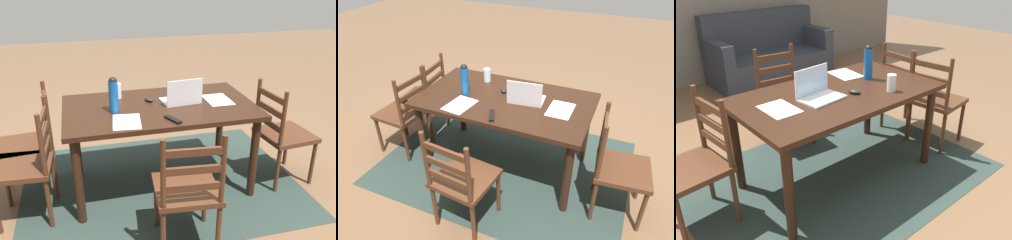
{
  "view_description": "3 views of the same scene",
  "coord_description": "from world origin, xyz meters",
  "views": [
    {
      "loc": [
        0.66,
        2.82,
        1.9
      ],
      "look_at": [
        -0.07,
        0.0,
        0.64
      ],
      "focal_mm": 38.87,
      "sensor_mm": 36.0,
      "label": 1
    },
    {
      "loc": [
        -1.04,
        2.35,
        2.17
      ],
      "look_at": [
        0.04,
        -0.1,
        0.47
      ],
      "focal_mm": 33.3,
      "sensor_mm": 36.0,
      "label": 2
    },
    {
      "loc": [
        -1.63,
        -1.95,
        1.75
      ],
      "look_at": [
        -0.06,
        -0.15,
        0.6
      ],
      "focal_mm": 36.76,
      "sensor_mm": 36.0,
      "label": 3
    }
  ],
  "objects": [
    {
      "name": "drinking_glass",
      "position": [
        0.32,
        -0.27,
        0.85
      ],
      "size": [
        0.07,
        0.07,
        0.14
      ],
      "primitive_type": "cylinder",
      "color": "silver",
      "rests_on": "dining_table"
    },
    {
      "name": "chair_left_far",
      "position": [
        -1.1,
        0.19,
        0.46
      ],
      "size": [
        0.48,
        0.48,
        0.95
      ],
      "color": "#4C2B19",
      "rests_on": "ground"
    },
    {
      "name": "laptop",
      "position": [
        -0.2,
        -0.01,
        0.84
      ],
      "size": [
        0.34,
        0.25,
        0.23
      ],
      "color": "silver",
      "rests_on": "dining_table"
    },
    {
      "name": "chair_right_far",
      "position": [
        1.1,
        0.19,
        0.46
      ],
      "size": [
        0.47,
        0.47,
        0.95
      ],
      "color": "#4C2B19",
      "rests_on": "ground"
    },
    {
      "name": "chair_far_head",
      "position": [
        0.0,
        0.83,
        0.46
      ],
      "size": [
        0.48,
        0.48,
        0.95
      ],
      "color": "#4C2B19",
      "rests_on": "ground"
    },
    {
      "name": "ground_plane",
      "position": [
        0.0,
        0.0,
        0.0
      ],
      "size": [
        14.0,
        14.0,
        0.0
      ],
      "primitive_type": "plane",
      "color": "brown"
    },
    {
      "name": "water_bottle",
      "position": [
        0.39,
        0.06,
        0.93
      ],
      "size": [
        0.08,
        0.08,
        0.3
      ],
      "color": "#145199",
      "rests_on": "dining_table"
    },
    {
      "name": "computer_mouse",
      "position": [
        0.07,
        -0.12,
        0.8
      ],
      "size": [
        0.09,
        0.12,
        0.03
      ],
      "primitive_type": "ellipsoid",
      "rotation": [
        0.0,
        0.0,
        0.39
      ],
      "color": "black",
      "rests_on": "dining_table"
    },
    {
      "name": "tv_remote",
      "position": [
        -0.02,
        0.34,
        0.79
      ],
      "size": [
        0.11,
        0.17,
        0.02
      ],
      "primitive_type": "cube",
      "rotation": [
        0.0,
        0.0,
        0.42
      ],
      "color": "black",
      "rests_on": "dining_table"
    },
    {
      "name": "dining_table",
      "position": [
        0.0,
        0.0,
        0.68
      ],
      "size": [
        1.62,
        0.92,
        0.78
      ],
      "color": "black",
      "rests_on": "ground"
    },
    {
      "name": "paper_stack_left",
      "position": [
        -0.53,
        0.0,
        0.78
      ],
      "size": [
        0.21,
        0.3,
        0.0
      ],
      "primitive_type": "cube",
      "rotation": [
        0.0,
        0.0,
        -0.0
      ],
      "color": "white",
      "rests_on": "dining_table"
    },
    {
      "name": "chair_right_near",
      "position": [
        1.1,
        -0.19,
        0.46
      ],
      "size": [
        0.48,
        0.48,
        0.95
      ],
      "color": "#4C2B19",
      "rests_on": "ground"
    },
    {
      "name": "paper_stack_right",
      "position": [
        0.32,
        0.28,
        0.78
      ],
      "size": [
        0.24,
        0.32,
        0.0
      ],
      "primitive_type": "cube",
      "rotation": [
        0.0,
        0.0,
        -0.11
      ],
      "color": "white",
      "rests_on": "dining_table"
    },
    {
      "name": "area_rug",
      "position": [
        0.0,
        0.0,
        0.0
      ],
      "size": [
        2.49,
        1.81,
        0.01
      ],
      "primitive_type": "cube",
      "color": "#283833",
      "rests_on": "ground"
    },
    {
      "name": "couch",
      "position": [
        0.9,
        2.72,
        0.36
      ],
      "size": [
        1.8,
        0.8,
        1.0
      ],
      "color": "#2D333D",
      "rests_on": "ground"
    }
  ]
}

